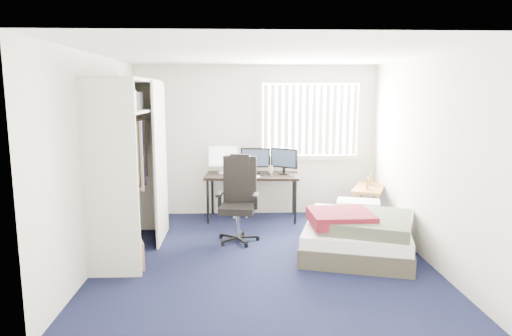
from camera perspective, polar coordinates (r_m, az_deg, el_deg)
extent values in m
plane|color=black|center=(5.90, 0.87, -10.91)|extent=(4.20, 4.20, 0.00)
plane|color=silver|center=(7.67, 0.00, 3.44)|extent=(4.00, 0.00, 4.00)
plane|color=silver|center=(3.53, 2.85, -3.67)|extent=(4.00, 0.00, 4.00)
plane|color=silver|center=(5.83, -19.14, 1.02)|extent=(0.00, 4.20, 4.20)
plane|color=silver|center=(6.04, 20.20, 1.24)|extent=(0.00, 4.20, 4.20)
plane|color=white|center=(5.55, 0.93, 14.09)|extent=(4.20, 4.20, 0.00)
cube|color=white|center=(7.71, 6.74, 6.02)|extent=(1.60, 0.02, 1.20)
cube|color=beige|center=(7.67, 6.87, 10.71)|extent=(1.72, 0.06, 0.06)
cube|color=beige|center=(7.74, 6.69, 1.35)|extent=(1.72, 0.06, 0.06)
cube|color=white|center=(7.65, 6.81, 5.99)|extent=(1.60, 0.04, 1.16)
cube|color=beige|center=(5.20, -17.77, -1.55)|extent=(0.60, 0.04, 2.20)
cube|color=beige|center=(6.93, -13.88, 1.27)|extent=(0.60, 0.04, 2.20)
cube|color=beige|center=(5.98, -16.01, 10.51)|extent=(0.60, 1.80, 0.04)
cube|color=beige|center=(5.99, -15.85, 6.88)|extent=(0.56, 1.74, 0.03)
cylinder|color=silver|center=(5.99, -15.80, 5.73)|extent=(0.03, 1.72, 0.03)
cube|color=#26262B|center=(5.94, -15.82, 1.34)|extent=(0.38, 1.10, 0.90)
cube|color=beige|center=(6.43, -11.87, 0.74)|extent=(0.03, 0.90, 2.20)
cube|color=white|center=(5.55, -16.99, 8.05)|extent=(0.38, 0.30, 0.24)
cube|color=gray|center=(6.03, -15.79, 8.09)|extent=(0.34, 0.28, 0.22)
cube|color=black|center=(7.38, -0.49, -0.97)|extent=(1.54, 0.80, 0.04)
cylinder|color=black|center=(7.23, -6.05, -4.23)|extent=(0.04, 0.04, 0.70)
cylinder|color=black|center=(7.79, -5.48, -3.23)|extent=(0.04, 0.04, 0.70)
cylinder|color=black|center=(7.18, 4.94, -4.31)|extent=(0.04, 0.04, 0.70)
cylinder|color=black|center=(7.74, 4.70, -3.30)|extent=(0.04, 0.04, 0.70)
cube|color=white|center=(7.48, -4.13, 1.48)|extent=(0.50, 0.07, 0.36)
cube|color=white|center=(7.48, -4.13, 1.48)|extent=(0.45, 0.04, 0.31)
cube|color=black|center=(7.45, -0.07, 1.31)|extent=(0.48, 0.06, 0.32)
cube|color=#1E2838|center=(7.45, -0.07, 1.31)|extent=(0.43, 0.04, 0.27)
cube|color=black|center=(7.41, 3.54, 1.25)|extent=(0.48, 0.06, 0.32)
cube|color=#1E2838|center=(7.41, 3.54, 1.25)|extent=(0.43, 0.04, 0.27)
cube|color=white|center=(7.28, -1.70, -0.88)|extent=(0.41, 0.17, 0.02)
cube|color=black|center=(7.27, 0.66, -0.87)|extent=(0.07, 0.10, 0.02)
cylinder|color=silver|center=(7.30, 1.84, -0.28)|extent=(0.08, 0.08, 0.16)
cube|color=white|center=(7.37, -0.49, -0.81)|extent=(0.32, 0.30, 0.00)
cube|color=black|center=(6.43, -2.28, -8.64)|extent=(0.65, 0.65, 0.11)
cylinder|color=silver|center=(6.37, -2.29, -6.96)|extent=(0.06, 0.06, 0.37)
cube|color=black|center=(6.31, -2.30, -5.09)|extent=(0.54, 0.54, 0.09)
cube|color=black|center=(6.44, -2.01, -1.39)|extent=(0.48, 0.17, 0.65)
cube|color=black|center=(6.39, -2.02, 1.08)|extent=(0.30, 0.16, 0.15)
cube|color=black|center=(6.31, -4.58, -3.28)|extent=(0.11, 0.27, 0.04)
cube|color=black|center=(6.23, -0.02, -3.42)|extent=(0.11, 0.27, 0.04)
cube|color=white|center=(7.60, -2.03, -4.56)|extent=(0.29, 0.24, 0.03)
cylinder|color=white|center=(7.55, -2.76, -5.54)|extent=(0.03, 0.03, 0.20)
cylinder|color=white|center=(7.69, -2.83, -5.26)|extent=(0.03, 0.03, 0.20)
cylinder|color=white|center=(7.56, -1.20, -5.50)|extent=(0.03, 0.03, 0.20)
cylinder|color=white|center=(7.70, -1.30, -5.22)|extent=(0.03, 0.03, 0.20)
cube|color=brown|center=(7.38, 13.96, -2.44)|extent=(0.74, 0.95, 0.04)
cube|color=brown|center=(7.09, 12.06, -5.28)|extent=(0.05, 0.05, 0.55)
cube|color=brown|center=(7.84, 12.98, -3.91)|extent=(0.05, 0.05, 0.55)
cube|color=brown|center=(7.05, 14.86, -5.49)|extent=(0.05, 0.05, 0.55)
cube|color=brown|center=(7.80, 15.52, -4.09)|extent=(0.05, 0.05, 0.55)
cube|color=brown|center=(7.17, 13.79, -1.88)|extent=(0.07, 0.14, 0.18)
cube|color=brown|center=(7.48, 14.12, -1.43)|extent=(0.07, 0.14, 0.18)
cube|color=#383428|center=(6.24, 12.45, -8.88)|extent=(1.75, 2.06, 0.23)
cube|color=white|center=(6.18, 12.51, -7.25)|extent=(1.70, 2.01, 0.16)
cube|color=#B0B9AA|center=(6.72, 12.66, -4.58)|extent=(0.69, 0.55, 0.14)
cube|color=#3B4030|center=(5.90, 13.98, -6.68)|extent=(1.33, 1.38, 0.18)
cube|color=#520E20|center=(5.79, 10.53, -6.14)|extent=(0.78, 0.73, 0.16)
cube|color=#A87554|center=(5.65, -16.15, -10.48)|extent=(0.51, 0.44, 0.32)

